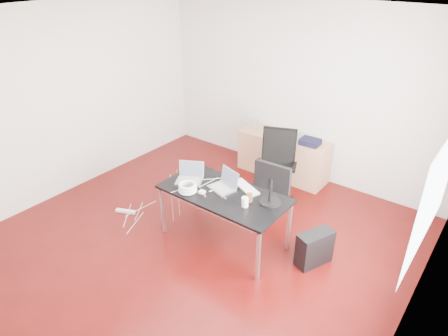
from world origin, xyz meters
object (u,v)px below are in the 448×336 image
Objects in this scene: desk at (224,196)px; office_chair at (277,163)px; filing_cabinet_left at (258,148)px; pc_tower at (314,248)px; filing_cabinet_right at (311,164)px.

office_chair reaches higher than desk.
filing_cabinet_left reaches higher than pc_tower.
office_chair is 0.80m from filing_cabinet_right.
filing_cabinet_right is (0.21, 0.73, -0.26)m from office_chair.
office_chair reaches higher than filing_cabinet_right.
desk reaches higher than filing_cabinet_left.
pc_tower is (1.92, -1.70, -0.13)m from filing_cabinet_left.
filing_cabinet_left is (-0.79, 2.01, -0.33)m from desk.
filing_cabinet_left is 2.57m from pc_tower.
pc_tower is at bearing 15.33° from desk.
desk is 2.19m from filing_cabinet_left.
office_chair is 1.10m from filing_cabinet_left.
pc_tower is at bearing -41.54° from filing_cabinet_left.
office_chair is 1.54m from pc_tower.
office_chair is at bearing -42.50° from filing_cabinet_left.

